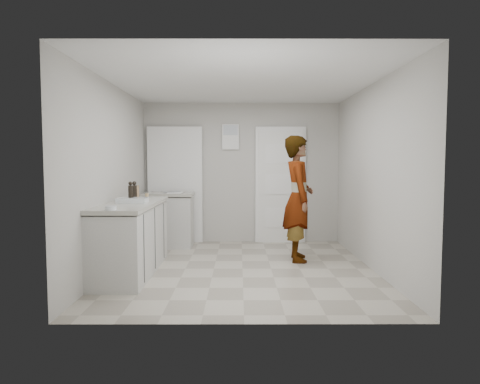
{
  "coord_description": "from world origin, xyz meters",
  "views": [
    {
      "loc": [
        -0.05,
        -5.73,
        1.45
      ],
      "look_at": [
        -0.03,
        0.4,
        1.02
      ],
      "focal_mm": 32.0,
      "sensor_mm": 36.0,
      "label": 1
    }
  ],
  "objects_px": {
    "spice_jar": "(147,196)",
    "oil_cruet_a": "(134,191)",
    "oil_cruet_b": "(131,193)",
    "person": "(298,198)",
    "egg_bowl": "(111,208)",
    "cake_mix_box": "(135,192)",
    "baking_dish": "(133,200)"
  },
  "relations": [
    {
      "from": "cake_mix_box",
      "to": "oil_cruet_a",
      "type": "relative_size",
      "value": 0.71
    },
    {
      "from": "cake_mix_box",
      "to": "baking_dish",
      "type": "relative_size",
      "value": 0.51
    },
    {
      "from": "baking_dish",
      "to": "cake_mix_box",
      "type": "bearing_deg",
      "value": 101.26
    },
    {
      "from": "person",
      "to": "oil_cruet_a",
      "type": "height_order",
      "value": "person"
    },
    {
      "from": "baking_dish",
      "to": "egg_bowl",
      "type": "distance_m",
      "value": 0.88
    },
    {
      "from": "person",
      "to": "oil_cruet_a",
      "type": "xyz_separation_m",
      "value": [
        -2.3,
        -0.41,
        0.13
      ]
    },
    {
      "from": "cake_mix_box",
      "to": "oil_cruet_b",
      "type": "height_order",
      "value": "oil_cruet_b"
    },
    {
      "from": "person",
      "to": "baking_dish",
      "type": "bearing_deg",
      "value": 108.56
    },
    {
      "from": "oil_cruet_a",
      "to": "egg_bowl",
      "type": "height_order",
      "value": "oil_cruet_a"
    },
    {
      "from": "cake_mix_box",
      "to": "spice_jar",
      "type": "xyz_separation_m",
      "value": [
        0.18,
        -0.01,
        -0.06
      ]
    },
    {
      "from": "oil_cruet_b",
      "to": "cake_mix_box",
      "type": "bearing_deg",
      "value": 99.18
    },
    {
      "from": "egg_bowl",
      "to": "oil_cruet_b",
      "type": "bearing_deg",
      "value": 90.16
    },
    {
      "from": "person",
      "to": "egg_bowl",
      "type": "relative_size",
      "value": 14.82
    },
    {
      "from": "person",
      "to": "egg_bowl",
      "type": "height_order",
      "value": "person"
    },
    {
      "from": "spice_jar",
      "to": "oil_cruet_a",
      "type": "height_order",
      "value": "oil_cruet_a"
    },
    {
      "from": "spice_jar",
      "to": "egg_bowl",
      "type": "distance_m",
      "value": 1.49
    },
    {
      "from": "spice_jar",
      "to": "egg_bowl",
      "type": "xyz_separation_m",
      "value": [
        -0.07,
        -1.49,
        -0.01
      ]
    },
    {
      "from": "spice_jar",
      "to": "oil_cruet_b",
      "type": "xyz_separation_m",
      "value": [
        -0.08,
        -0.62,
        0.09
      ]
    },
    {
      "from": "cake_mix_box",
      "to": "baking_dish",
      "type": "distance_m",
      "value": 0.64
    },
    {
      "from": "spice_jar",
      "to": "egg_bowl",
      "type": "height_order",
      "value": "spice_jar"
    },
    {
      "from": "spice_jar",
      "to": "egg_bowl",
      "type": "bearing_deg",
      "value": -92.86
    },
    {
      "from": "person",
      "to": "spice_jar",
      "type": "relative_size",
      "value": 24.01
    },
    {
      "from": "baking_dish",
      "to": "person",
      "type": "bearing_deg",
      "value": 18.11
    },
    {
      "from": "oil_cruet_a",
      "to": "oil_cruet_b",
      "type": "height_order",
      "value": "oil_cruet_b"
    },
    {
      "from": "cake_mix_box",
      "to": "baking_dish",
      "type": "height_order",
      "value": "cake_mix_box"
    },
    {
      "from": "spice_jar",
      "to": "oil_cruet_a",
      "type": "relative_size",
      "value": 0.29
    },
    {
      "from": "cake_mix_box",
      "to": "spice_jar",
      "type": "height_order",
      "value": "cake_mix_box"
    },
    {
      "from": "person",
      "to": "oil_cruet_a",
      "type": "relative_size",
      "value": 6.94
    },
    {
      "from": "oil_cruet_b",
      "to": "egg_bowl",
      "type": "distance_m",
      "value": 0.88
    },
    {
      "from": "oil_cruet_a",
      "to": "oil_cruet_b",
      "type": "bearing_deg",
      "value": -84.73
    },
    {
      "from": "oil_cruet_a",
      "to": "oil_cruet_b",
      "type": "relative_size",
      "value": 0.96
    },
    {
      "from": "oil_cruet_a",
      "to": "oil_cruet_b",
      "type": "distance_m",
      "value": 0.33
    }
  ]
}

